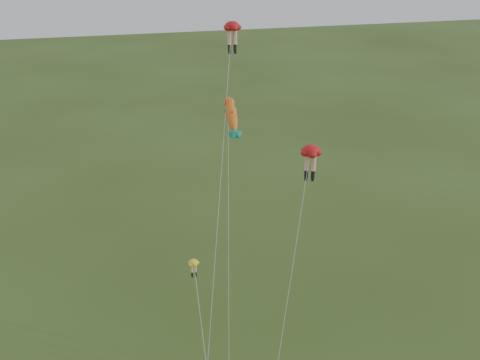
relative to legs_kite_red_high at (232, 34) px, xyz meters
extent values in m
ellipsoid|color=#B11214|center=(0.09, 0.22, 0.60)|extent=(1.65, 1.65, 0.72)
cylinder|color=#E4AC87|center=(-0.13, 0.25, -0.25)|extent=(0.32, 0.32, 1.11)
cylinder|color=black|center=(-0.13, 0.25, -1.08)|extent=(0.25, 0.25, 0.55)
cube|color=black|center=(-0.13, 0.25, -1.44)|extent=(0.23, 0.35, 0.16)
cylinder|color=#E4AC87|center=(0.31, 0.18, -0.25)|extent=(0.32, 0.32, 1.11)
cylinder|color=black|center=(0.31, 0.18, -1.08)|extent=(0.25, 0.25, 0.55)
cube|color=black|center=(0.31, 0.18, -1.44)|extent=(0.23, 0.35, 0.16)
cylinder|color=silver|center=(-2.44, -5.89, -10.92)|extent=(5.11, 12.25, 23.75)
ellipsoid|color=#B11214|center=(4.28, -6.80, -7.39)|extent=(2.19, 2.19, 0.82)
cylinder|color=#E4AC87|center=(4.06, -6.69, -8.36)|extent=(0.37, 0.37, 1.26)
cylinder|color=black|center=(4.06, -6.69, -9.30)|extent=(0.29, 0.29, 0.63)
cube|color=black|center=(4.06, -6.69, -9.70)|extent=(0.34, 0.42, 0.18)
cylinder|color=#E4AC87|center=(4.51, -6.91, -8.36)|extent=(0.37, 0.37, 1.26)
cylinder|color=black|center=(4.51, -6.91, -9.30)|extent=(0.29, 0.29, 0.63)
cube|color=black|center=(4.51, -6.91, -9.70)|extent=(0.34, 0.42, 0.18)
cylinder|color=silver|center=(2.01, -10.18, -14.88)|extent=(4.60, 6.80, 15.81)
ellipsoid|color=yellow|center=(-4.86, -7.56, -15.14)|extent=(0.91, 0.91, 0.44)
cylinder|color=#E4AC87|center=(-5.00, -7.55, -15.66)|extent=(0.19, 0.19, 0.67)
cylinder|color=black|center=(-5.00, -7.55, -16.16)|extent=(0.15, 0.15, 0.33)
cube|color=black|center=(-5.00, -7.55, -16.37)|extent=(0.12, 0.20, 0.10)
cylinder|color=#E4AC87|center=(-4.73, -7.56, -15.66)|extent=(0.19, 0.19, 0.67)
cylinder|color=black|center=(-4.73, -7.56, -16.16)|extent=(0.15, 0.15, 0.33)
cube|color=black|center=(-4.73, -7.56, -16.37)|extent=(0.12, 0.20, 0.10)
cylinder|color=silver|center=(-4.90, -10.49, -18.85)|extent=(0.10, 5.89, 7.87)
ellipsoid|color=orange|center=(-1.04, -4.04, -5.04)|extent=(1.06, 3.18, 2.54)
sphere|color=orange|center=(-1.04, -4.04, -5.04)|extent=(0.97, 1.30, 1.25)
cone|color=#158C7D|center=(-1.04, -4.04, -5.04)|extent=(0.76, 1.18, 1.22)
cone|color=#158C7D|center=(-1.04, -4.04, -5.04)|extent=(0.76, 1.18, 1.22)
cone|color=#158C7D|center=(-1.04, -4.04, -5.04)|extent=(0.43, 0.66, 0.68)
cone|color=#158C7D|center=(-1.04, -4.04, -5.04)|extent=(0.43, 0.66, 0.68)
cone|color=red|center=(-1.04, -4.04, -5.04)|extent=(0.47, 0.67, 0.66)
cylinder|color=silver|center=(-2.03, -7.49, -13.91)|extent=(2.02, 6.95, 17.75)
camera|label=1|loc=(-9.83, -40.76, 7.15)|focal=40.00mm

